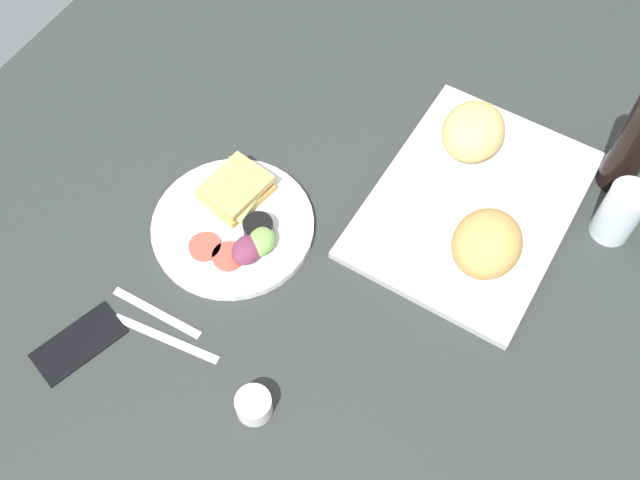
{
  "coord_description": "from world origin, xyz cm",
  "views": [
    {
      "loc": [
        56.71,
        34.12,
        109.02
      ],
      "look_at": [
        2.0,
        3.0,
        4.0
      ],
      "focal_mm": 40.89,
      "sensor_mm": 36.0,
      "label": 1
    }
  ],
  "objects_px": {
    "drinking_glass": "(620,212)",
    "knife": "(166,338)",
    "bread_plate_far": "(484,247)",
    "bread_plate_near": "(472,137)",
    "serving_tray": "(472,204)",
    "cell_phone": "(78,343)",
    "espresso_cup": "(254,405)",
    "plate_with_salad": "(237,222)",
    "fork": "(157,312)",
    "soda_bottle": "(634,145)"
  },
  "relations": [
    {
      "from": "bread_plate_near",
      "to": "espresso_cup",
      "type": "relative_size",
      "value": 3.76
    },
    {
      "from": "bread_plate_far",
      "to": "drinking_glass",
      "type": "height_order",
      "value": "same"
    },
    {
      "from": "drinking_glass",
      "to": "fork",
      "type": "distance_m",
      "value": 0.8
    },
    {
      "from": "soda_bottle",
      "to": "espresso_cup",
      "type": "xyz_separation_m",
      "value": [
        0.69,
        -0.34,
        -0.08
      ]
    },
    {
      "from": "plate_with_salad",
      "to": "espresso_cup",
      "type": "bearing_deg",
      "value": 37.53
    },
    {
      "from": "knife",
      "to": "cell_phone",
      "type": "bearing_deg",
      "value": -152.8
    },
    {
      "from": "soda_bottle",
      "to": "espresso_cup",
      "type": "relative_size",
      "value": 3.72
    },
    {
      "from": "drinking_glass",
      "to": "soda_bottle",
      "type": "xyz_separation_m",
      "value": [
        -0.11,
        -0.03,
        0.05
      ]
    },
    {
      "from": "espresso_cup",
      "to": "cell_phone",
      "type": "bearing_deg",
      "value": -80.92
    },
    {
      "from": "bread_plate_far",
      "to": "drinking_glass",
      "type": "distance_m",
      "value": 0.25
    },
    {
      "from": "knife",
      "to": "drinking_glass",
      "type": "bearing_deg",
      "value": 38.88
    },
    {
      "from": "serving_tray",
      "to": "bread_plate_near",
      "type": "xyz_separation_m",
      "value": [
        -0.1,
        -0.05,
        0.05
      ]
    },
    {
      "from": "bread_plate_far",
      "to": "knife",
      "type": "height_order",
      "value": "bread_plate_far"
    },
    {
      "from": "cell_phone",
      "to": "fork",
      "type": "bearing_deg",
      "value": 162.94
    },
    {
      "from": "bread_plate_near",
      "to": "serving_tray",
      "type": "bearing_deg",
      "value": 28.05
    },
    {
      "from": "drinking_glass",
      "to": "espresso_cup",
      "type": "bearing_deg",
      "value": -32.46
    },
    {
      "from": "espresso_cup",
      "to": "drinking_glass",
      "type": "bearing_deg",
      "value": 147.54
    },
    {
      "from": "serving_tray",
      "to": "cell_phone",
      "type": "xyz_separation_m",
      "value": [
        0.56,
        -0.44,
        -0.0
      ]
    },
    {
      "from": "serving_tray",
      "to": "bread_plate_far",
      "type": "relative_size",
      "value": 2.14
    },
    {
      "from": "bread_plate_near",
      "to": "cell_phone",
      "type": "relative_size",
      "value": 1.46
    },
    {
      "from": "bread_plate_near",
      "to": "drinking_glass",
      "type": "height_order",
      "value": "same"
    },
    {
      "from": "plate_with_salad",
      "to": "drinking_glass",
      "type": "height_order",
      "value": "drinking_glass"
    },
    {
      "from": "cell_phone",
      "to": "soda_bottle",
      "type": "bearing_deg",
      "value": 157.59
    },
    {
      "from": "cell_phone",
      "to": "bread_plate_near",
      "type": "bearing_deg",
      "value": 168.05
    },
    {
      "from": "knife",
      "to": "cell_phone",
      "type": "xyz_separation_m",
      "value": [
        0.08,
        -0.12,
        0.0
      ]
    },
    {
      "from": "bread_plate_far",
      "to": "espresso_cup",
      "type": "distance_m",
      "value": 0.45
    },
    {
      "from": "fork",
      "to": "knife",
      "type": "height_order",
      "value": "same"
    },
    {
      "from": "soda_bottle",
      "to": "espresso_cup",
      "type": "bearing_deg",
      "value": -26.4
    },
    {
      "from": "bread_plate_far",
      "to": "plate_with_salad",
      "type": "xyz_separation_m",
      "value": [
        0.14,
        -0.4,
        -0.04
      ]
    },
    {
      "from": "drinking_glass",
      "to": "knife",
      "type": "distance_m",
      "value": 0.79
    },
    {
      "from": "drinking_glass",
      "to": "cell_phone",
      "type": "xyz_separation_m",
      "value": [
        0.63,
        -0.67,
        -0.05
      ]
    },
    {
      "from": "bread_plate_far",
      "to": "cell_phone",
      "type": "relative_size",
      "value": 1.46
    },
    {
      "from": "espresso_cup",
      "to": "knife",
      "type": "distance_m",
      "value": 0.19
    },
    {
      "from": "plate_with_salad",
      "to": "fork",
      "type": "distance_m",
      "value": 0.21
    },
    {
      "from": "bread_plate_far",
      "to": "soda_bottle",
      "type": "distance_m",
      "value": 0.32
    },
    {
      "from": "soda_bottle",
      "to": "bread_plate_near",
      "type": "bearing_deg",
      "value": -72.25
    },
    {
      "from": "drinking_glass",
      "to": "knife",
      "type": "relative_size",
      "value": 0.62
    },
    {
      "from": "bread_plate_near",
      "to": "cell_phone",
      "type": "bearing_deg",
      "value": -30.74
    },
    {
      "from": "fork",
      "to": "drinking_glass",
      "type": "bearing_deg",
      "value": 40.75
    },
    {
      "from": "serving_tray",
      "to": "espresso_cup",
      "type": "distance_m",
      "value": 0.53
    },
    {
      "from": "espresso_cup",
      "to": "bread_plate_far",
      "type": "bearing_deg",
      "value": 154.21
    },
    {
      "from": "bread_plate_far",
      "to": "soda_bottle",
      "type": "relative_size",
      "value": 1.01
    },
    {
      "from": "espresso_cup",
      "to": "serving_tray",
      "type": "bearing_deg",
      "value": 164.73
    },
    {
      "from": "drinking_glass",
      "to": "plate_with_salad",
      "type": "bearing_deg",
      "value": -61.07
    },
    {
      "from": "serving_tray",
      "to": "fork",
      "type": "relative_size",
      "value": 2.65
    },
    {
      "from": "bread_plate_near",
      "to": "bread_plate_far",
      "type": "relative_size",
      "value": 1.0
    },
    {
      "from": "serving_tray",
      "to": "drinking_glass",
      "type": "relative_size",
      "value": 3.82
    },
    {
      "from": "plate_with_salad",
      "to": "espresso_cup",
      "type": "relative_size",
      "value": 5.09
    },
    {
      "from": "drinking_glass",
      "to": "cell_phone",
      "type": "height_order",
      "value": "drinking_glass"
    },
    {
      "from": "bread_plate_near",
      "to": "knife",
      "type": "bearing_deg",
      "value": -25.25
    }
  ]
}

